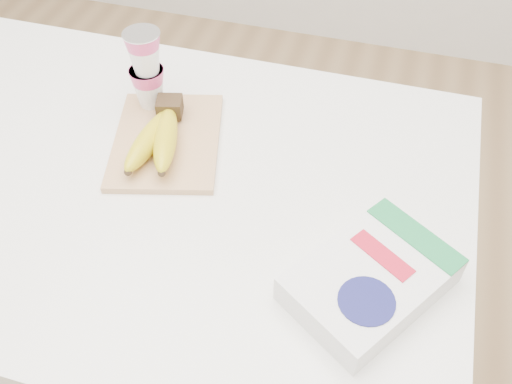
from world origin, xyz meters
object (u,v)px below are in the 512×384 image
Objects in this scene: table at (162,306)px; yogurt_stack at (146,67)px; cutting_board at (167,140)px; bananas at (159,136)px; cereal_box at (371,279)px.

table is 7.46× the size of yogurt_stack.
cutting_board is at bearing -52.66° from yogurt_stack.
cutting_board is at bearing 71.10° from table.
bananas is at bearing -113.00° from cutting_board.
bananas is 1.34× the size of yogurt_stack.
bananas is 0.14m from yogurt_stack.
table is 4.53× the size of cutting_board.
yogurt_stack reaches higher than bananas.
yogurt_stack is at bearing 119.98° from bananas.
yogurt_stack reaches higher than table.
table is at bearing -79.09° from yogurt_stack.
table is at bearing -112.11° from bananas.
yogurt_stack is (-0.06, 0.11, 0.06)m from bananas.
cutting_board is 1.23× the size of bananas.
cereal_box is at bearing -32.46° from yogurt_stack.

